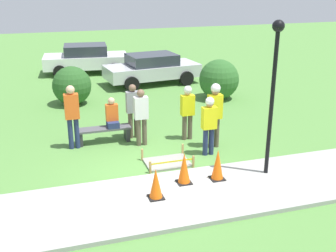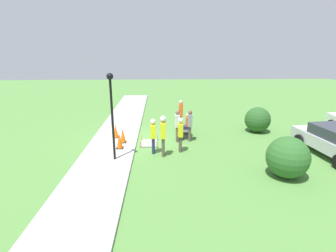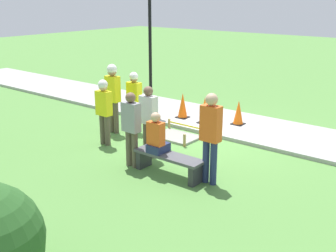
# 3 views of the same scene
# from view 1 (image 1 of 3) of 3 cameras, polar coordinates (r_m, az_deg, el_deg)

# --- Properties ---
(ground_plane) EXTENTS (60.00, 60.00, 0.00)m
(ground_plane) POSITION_cam_1_polar(r_m,az_deg,el_deg) (10.56, -2.63, -7.01)
(ground_plane) COLOR #51843D
(sidewalk) EXTENTS (28.00, 2.44, 0.10)m
(sidewalk) POSITION_cam_1_polar(r_m,az_deg,el_deg) (9.50, -0.72, -9.92)
(sidewalk) COLOR #9E9E99
(sidewalk) RESTS_ON ground_plane
(wet_concrete_patch) EXTENTS (1.21, 0.89, 0.33)m
(wet_concrete_patch) POSITION_cam_1_polar(r_m,az_deg,el_deg) (11.28, -0.10, -4.95)
(wet_concrete_patch) COLOR gray
(wet_concrete_patch) RESTS_ON ground_plane
(traffic_cone_near_patch) EXTENTS (0.34, 0.34, 0.70)m
(traffic_cone_near_patch) POSITION_cam_1_polar(r_m,az_deg,el_deg) (9.30, -1.66, -7.82)
(traffic_cone_near_patch) COLOR black
(traffic_cone_near_patch) RESTS_ON sidewalk
(traffic_cone_far_patch) EXTENTS (0.34, 0.34, 0.77)m
(traffic_cone_far_patch) POSITION_cam_1_polar(r_m,az_deg,el_deg) (9.94, 2.20, -5.73)
(traffic_cone_far_patch) COLOR black
(traffic_cone_far_patch) RESTS_ON sidewalk
(traffic_cone_sidewalk_edge) EXTENTS (0.34, 0.34, 0.76)m
(traffic_cone_sidewalk_edge) POSITION_cam_1_polar(r_m,az_deg,el_deg) (10.18, 6.74, -5.22)
(traffic_cone_sidewalk_edge) COLOR black
(traffic_cone_sidewalk_edge) RESTS_ON sidewalk
(park_bench) EXTENTS (1.61, 0.44, 0.46)m
(park_bench) POSITION_cam_1_polar(r_m,az_deg,el_deg) (12.73, -8.70, -0.82)
(park_bench) COLOR #2D2D33
(park_bench) RESTS_ON ground_plane
(person_seated_on_bench) EXTENTS (0.36, 0.44, 0.89)m
(person_seated_on_bench) POSITION_cam_1_polar(r_m,az_deg,el_deg) (12.66, -7.58, 1.46)
(person_seated_on_bench) COLOR navy
(person_seated_on_bench) RESTS_ON park_bench
(worker_supervisor) EXTENTS (0.40, 0.24, 1.68)m
(worker_supervisor) POSITION_cam_1_polar(r_m,az_deg,el_deg) (12.63, 2.66, 2.41)
(worker_supervisor) COLOR brown
(worker_supervisor) RESTS_ON ground_plane
(worker_assistant) EXTENTS (0.40, 0.24, 1.68)m
(worker_assistant) POSITION_cam_1_polar(r_m,az_deg,el_deg) (11.55, 5.59, 0.64)
(worker_assistant) COLOR navy
(worker_assistant) RESTS_ON ground_plane
(worker_trainee) EXTENTS (0.40, 0.28, 1.91)m
(worker_trainee) POSITION_cam_1_polar(r_m,az_deg,el_deg) (12.03, 6.37, 2.28)
(worker_trainee) COLOR brown
(worker_trainee) RESTS_ON ground_plane
(bystander_in_orange_shirt) EXTENTS (0.40, 0.25, 1.88)m
(bystander_in_orange_shirt) POSITION_cam_1_polar(r_m,az_deg,el_deg) (12.21, -12.86, 1.75)
(bystander_in_orange_shirt) COLOR navy
(bystander_in_orange_shirt) RESTS_ON ground_plane
(bystander_in_gray_shirt) EXTENTS (0.40, 0.22, 1.70)m
(bystander_in_gray_shirt) POSITION_cam_1_polar(r_m,az_deg,el_deg) (12.20, -3.67, 1.62)
(bystander_in_gray_shirt) COLOR brown
(bystander_in_gray_shirt) RESTS_ON ground_plane
(bystander_in_white_shirt) EXTENTS (0.40, 0.22, 1.69)m
(bystander_in_white_shirt) POSITION_cam_1_polar(r_m,az_deg,el_deg) (12.81, -4.77, 2.45)
(bystander_in_white_shirt) COLOR brown
(bystander_in_white_shirt) RESTS_ON ground_plane
(lamppost_near) EXTENTS (0.28, 0.28, 3.73)m
(lamppost_near) POSITION_cam_1_polar(r_m,az_deg,el_deg) (10.07, 14.17, 6.57)
(lamppost_near) COLOR black
(lamppost_near) RESTS_ON sidewalk
(parked_car_white) EXTENTS (4.36, 2.44, 1.45)m
(parked_car_white) POSITION_cam_1_polar(r_m,az_deg,el_deg) (22.12, -11.06, 8.97)
(parked_car_white) COLOR white
(parked_car_white) RESTS_ON ground_plane
(parked_car_silver) EXTENTS (4.43, 2.39, 1.38)m
(parked_car_silver) POSITION_cam_1_polar(r_m,az_deg,el_deg) (19.48, -2.18, 7.82)
(parked_car_silver) COLOR #BCBCC1
(parked_car_silver) RESTS_ON ground_plane
(shrub_rounded_near) EXTENTS (1.49, 1.49, 1.49)m
(shrub_rounded_near) POSITION_cam_1_polar(r_m,az_deg,el_deg) (16.67, -12.89, 5.36)
(shrub_rounded_near) COLOR #285623
(shrub_rounded_near) RESTS_ON ground_plane
(shrub_rounded_mid) EXTENTS (1.60, 1.60, 1.60)m
(shrub_rounded_mid) POSITION_cam_1_polar(r_m,az_deg,el_deg) (17.13, 6.92, 6.29)
(shrub_rounded_mid) COLOR #2D6028
(shrub_rounded_mid) RESTS_ON ground_plane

